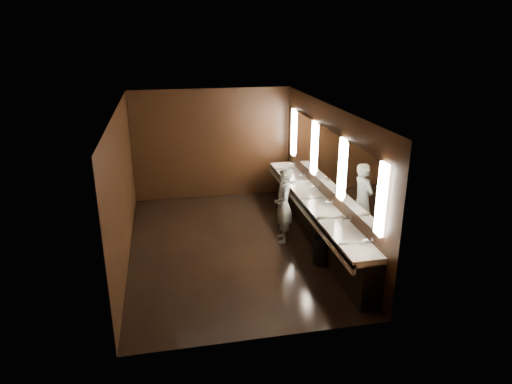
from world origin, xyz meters
TOP-DOWN VIEW (x-y plane):
  - floor at (0.00, 0.00)m, footprint 6.00×6.00m
  - ceiling at (0.00, 0.00)m, footprint 4.00×6.00m
  - wall_back at (0.00, 3.00)m, footprint 4.00×0.02m
  - wall_front at (0.00, -3.00)m, footprint 4.00×0.02m
  - wall_left at (-2.00, 0.00)m, footprint 0.02×6.00m
  - wall_right at (2.00, 0.00)m, footprint 0.02×6.00m
  - sink_counter at (1.79, 0.00)m, footprint 0.55×5.40m
  - mirror_band at (1.98, -0.00)m, footprint 0.06×5.03m
  - person at (1.11, 0.03)m, footprint 0.48×0.63m
  - trash_bin at (1.58, -1.05)m, footprint 0.37×0.37m

SIDE VIEW (x-z plane):
  - floor at x=0.00m, z-range 0.00..0.00m
  - trash_bin at x=1.58m, z-range 0.00..0.53m
  - sink_counter at x=1.79m, z-range -0.01..1.00m
  - person at x=1.11m, z-range 0.00..1.57m
  - wall_back at x=0.00m, z-range 0.00..2.80m
  - wall_front at x=0.00m, z-range 0.00..2.80m
  - wall_left at x=-2.00m, z-range 0.00..2.80m
  - wall_right at x=2.00m, z-range 0.00..2.80m
  - mirror_band at x=1.98m, z-range 1.17..2.32m
  - ceiling at x=0.00m, z-range 2.79..2.81m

